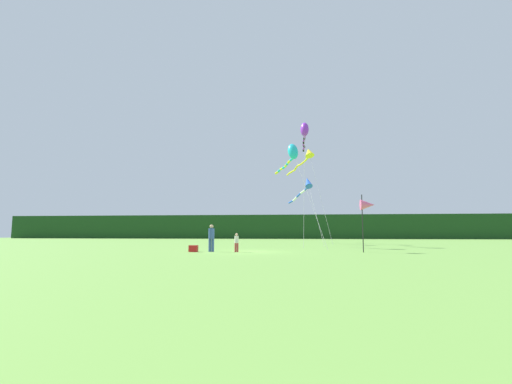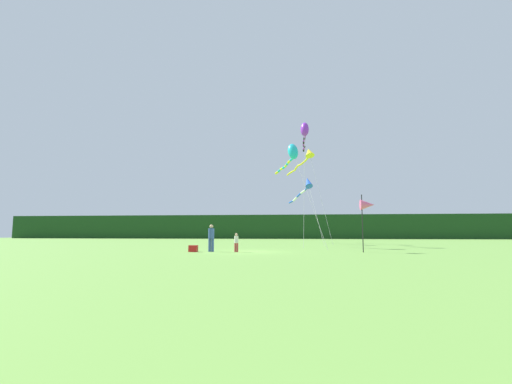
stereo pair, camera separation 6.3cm
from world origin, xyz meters
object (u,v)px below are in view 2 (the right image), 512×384
at_px(kite_blue, 306,185).
at_px(kite_cyan, 292,153).
at_px(cooler_box, 193,249).
at_px(person_adult, 211,237).
at_px(kite_purple, 305,131).
at_px(person_child, 236,242).
at_px(banner_flag_pole, 367,205).
at_px(kite_yellow, 307,155).

distance_m(kite_blue, kite_cyan, 7.92).
relative_size(cooler_box, kite_cyan, 0.06).
bearing_deg(person_adult, kite_cyan, 53.11).
relative_size(kite_blue, kite_cyan, 1.16).
bearing_deg(person_adult, kite_purple, 57.70).
bearing_deg(kite_purple, person_adult, -122.30).
xyz_separation_m(kite_blue, kite_cyan, (-1.34, -7.58, 1.86)).
xyz_separation_m(person_child, banner_flag_pole, (8.52, 0.56, 2.34)).
distance_m(cooler_box, kite_cyan, 12.63).
height_order(banner_flag_pole, kite_cyan, kite_cyan).
xyz_separation_m(banner_flag_pole, kite_yellow, (-3.33, 16.42, 6.91)).
bearing_deg(person_adult, person_child, -7.64).
xyz_separation_m(person_child, kite_yellow, (5.18, 16.97, 9.25)).
height_order(banner_flag_pole, kite_yellow, kite_yellow).
relative_size(banner_flag_pole, kite_cyan, 0.41).
bearing_deg(kite_yellow, person_adult, -112.46).
distance_m(kite_purple, kite_cyan, 4.49).
bearing_deg(banner_flag_pole, person_adult, -178.20).
bearing_deg(cooler_box, kite_blue, 62.55).
bearing_deg(kite_purple, kite_yellow, 86.67).
relative_size(kite_purple, kite_yellow, 1.10).
height_order(cooler_box, kite_blue, kite_blue).
distance_m(kite_purple, kite_blue, 6.42).
xyz_separation_m(person_child, kite_purple, (4.81, 10.60, 10.27)).
bearing_deg(person_child, kite_blue, 71.66).
relative_size(person_adult, person_child, 1.47).
height_order(cooler_box, banner_flag_pole, banner_flag_pole).
xyz_separation_m(person_adult, kite_blue, (6.69, 14.71, 5.23)).
bearing_deg(kite_cyan, person_child, -116.13).
height_order(kite_purple, kite_blue, kite_purple).
height_order(person_adult, kite_purple, kite_purple).
height_order(person_adult, cooler_box, person_adult).
distance_m(person_child, banner_flag_pole, 8.85).
xyz_separation_m(kite_yellow, kite_cyan, (-1.57, -9.62, -1.84)).
distance_m(person_adult, kite_yellow, 20.20).
bearing_deg(kite_cyan, kite_blue, 79.96).
xyz_separation_m(person_child, kite_cyan, (3.61, 7.36, 7.41)).
bearing_deg(kite_purple, person_child, -114.43).
bearing_deg(kite_purple, kite_cyan, -110.37).
distance_m(kite_yellow, kite_cyan, 9.92).
bearing_deg(banner_flag_pole, cooler_box, -176.71).
relative_size(banner_flag_pole, kite_purple, 0.31).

